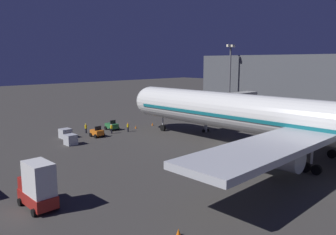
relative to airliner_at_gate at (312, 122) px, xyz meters
The scene contains 15 objects.
ground_plane 13.80m from the airliner_at_gate, 90.00° to the right, with size 320.00×320.00×0.00m, color #383533.
airliner_at_gate is the anchor object (origin of this frame).
jet_bridge 23.98m from the airliner_at_gate, 114.91° to the right, with size 18.35×3.40×6.99m.
apron_floodlight_mast 40.50m from the airliner_at_gate, 129.33° to the right, with size 2.90×0.50×17.17m.
baggage_tug_spare 36.61m from the airliner_at_gate, 79.79° to the right, with size 1.86×2.59×1.95m.
ops_van 33.46m from the airliner_at_gate, 19.63° to the right, with size 2.36×4.43×4.39m.
pushback_tug 34.89m from the airliner_at_gate, 70.07° to the right, with size 1.86×2.31×1.95m.
baggage_container_near_belt 39.33m from the airliner_at_gate, 65.47° to the right, with size 1.78×1.82×1.63m, color #B7BABF.
baggage_container_far_row 35.67m from the airliner_at_gate, 59.58° to the right, with size 1.64×1.80×1.67m, color #B7BABF.
ground_crew_near_nose_gear 34.32m from the airliner_at_gate, 75.70° to the right, with size 0.40×0.40×1.79m.
ground_crew_by_belt_loader 32.95m from the airliner_at_gate, 80.84° to the right, with size 0.40×0.40×1.71m.
ground_crew_marshaller_fwd 38.59m from the airliner_at_gate, 72.35° to the right, with size 0.40×0.40×1.81m.
traffic_cone_nose_port 34.06m from the airliner_at_gate, 93.75° to the right, with size 0.36×0.36×0.55m, color orange.
traffic_cone_nose_starboard 34.06m from the airliner_at_gate, 86.25° to the right, with size 0.36×0.36×0.55m, color orange.
traffic_cone_wingtip_svc_side 26.27m from the airliner_at_gate, ahead, with size 0.36×0.36×0.55m, color orange.
Camera 1 is at (42.80, 30.13, 13.15)m, focal length 35.66 mm.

